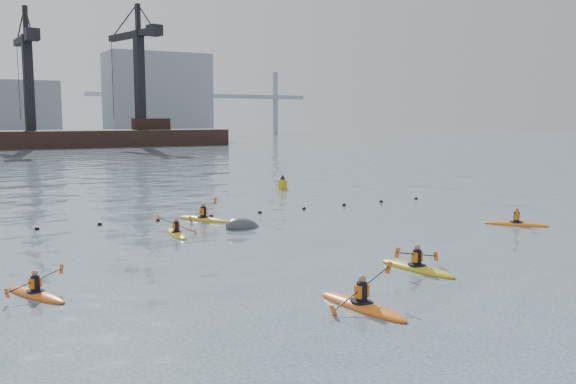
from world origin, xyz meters
name	(u,v)px	position (x,y,z in m)	size (l,w,h in m)	color
ground	(518,360)	(0.00, 0.00, 0.00)	(400.00, 400.00, 0.00)	#374651
float_line	(184,218)	(-0.50, 22.53, 0.03)	(33.24, 0.73, 0.24)	black
barge_pier	(30,137)	(-0.22, 110.00, 1.89)	(72.00, 19.30, 29.50)	black
skyline	(23,101)	(2.23, 150.27, 9.25)	(141.00, 28.00, 22.00)	gray
kayaker_0	(362,305)	(-0.97, 4.87, 0.11)	(2.42, 3.57, 1.35)	orange
kayaker_1	(417,267)	(3.38, 7.60, 0.10)	(2.27, 3.46, 1.11)	gold
kayaker_2	(36,293)	(-9.26, 10.63, 0.09)	(1.84, 2.89, 0.95)	#D25C13
kayaker_3	(176,233)	(-2.30, 18.20, 0.09)	(1.99, 2.88, 1.14)	gold
kayaker_4	(516,223)	(14.00, 12.45, 0.10)	(2.58, 2.77, 1.15)	orange
kayaker_5	(203,218)	(0.26, 21.49, 0.10)	(2.34, 3.21, 1.24)	gold
mooring_buoy	(243,228)	(1.25, 18.48, 0.00)	(1.99, 1.18, 0.99)	#404346
nav_buoy	(283,184)	(10.64, 32.09, 0.39)	(0.71, 0.71, 1.29)	gold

